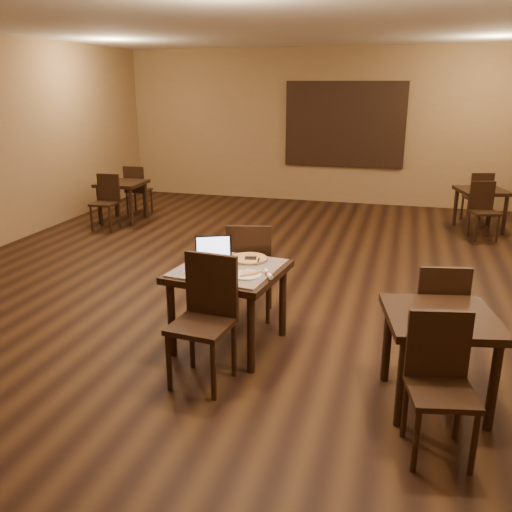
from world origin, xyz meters
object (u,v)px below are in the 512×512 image
(chair_main_near, at_px, (206,312))
(chair_main_far, at_px, (250,266))
(pizza_pan, at_px, (249,260))
(other_table_a, at_px, (481,196))
(other_table_a_chair_near, at_px, (483,207))
(other_table_c_chair_near, at_px, (439,376))
(other_table_a_chair_far, at_px, (479,194))
(other_table_c, at_px, (440,330))
(other_table_c_chair_far, at_px, (438,310))
(tiled_table, at_px, (229,278))
(laptop, at_px, (211,256))
(other_table_b, at_px, (122,189))
(other_table_b_chair_near, at_px, (107,198))
(other_table_b_chair_far, at_px, (137,187))

(chair_main_near, bearing_deg, chair_main_far, 95.37)
(pizza_pan, bearing_deg, other_table_a, 62.12)
(other_table_a_chair_near, bearing_deg, other_table_c_chair_near, -114.24)
(other_table_a_chair_far, xyz_separation_m, other_table_c, (-0.89, -6.06, 0.11))
(other_table_c_chair_near, xyz_separation_m, other_table_c_chair_far, (0.03, 1.10, 0.00))
(chair_main_far, relative_size, other_table_a, 1.14)
(tiled_table, distance_m, other_table_c, 1.86)
(chair_main_near, relative_size, other_table_a_chair_near, 1.18)
(tiled_table, distance_m, chair_main_far, 0.62)
(laptop, height_order, other_table_b, laptop)
(other_table_b_chair_near, height_order, other_table_c_chair_far, other_table_c_chair_far)
(laptop, relative_size, other_table_c_chair_near, 0.42)
(chair_main_far, bearing_deg, other_table_b_chair_near, -52.57)
(laptop, bearing_deg, other_table_a_chair_near, 33.18)
(pizza_pan, relative_size, other_table_c_chair_far, 0.37)
(other_table_b, bearing_deg, other_table_b_chair_far, 87.51)
(other_table_a_chair_far, xyz_separation_m, other_table_c_chair_near, (-0.91, -6.61, 0.03))
(tiled_table, xyz_separation_m, other_table_a, (2.66, 5.04, -0.09))
(chair_main_near, distance_m, other_table_c_chair_near, 1.82)
(pizza_pan, height_order, other_table_b, pizza_pan)
(laptop, distance_m, other_table_b_chair_near, 4.61)
(other_table_a_chair_far, height_order, other_table_c_chair_far, other_table_c_chair_far)
(chair_main_near, xyz_separation_m, other_table_b, (-3.30, 4.63, -0.01))
(chair_main_near, xyz_separation_m, pizza_pan, (0.11, 0.85, 0.18))
(other_table_c, bearing_deg, other_table_a, 69.44)
(other_table_a, xyz_separation_m, other_table_a_chair_near, (-0.02, -0.52, -0.07))
(other_table_b_chair_near, distance_m, other_table_c, 6.47)
(pizza_pan, xyz_separation_m, other_table_b_chair_near, (-3.42, 3.26, -0.26))
(other_table_a, distance_m, other_table_c_chair_far, 5.06)
(chair_main_near, distance_m, chair_main_far, 1.22)
(laptop, distance_m, other_table_c_chair_near, 2.30)
(laptop, bearing_deg, tiled_table, -51.38)
(other_table_a, distance_m, other_table_b_chair_far, 5.97)
(chair_main_near, relative_size, other_table_c_chair_far, 1.10)
(chair_main_far, relative_size, pizza_pan, 2.91)
(pizza_pan, distance_m, other_table_b_chair_far, 5.50)
(other_table_a, relative_size, other_table_b, 1.16)
(other_table_c_chair_far, bearing_deg, other_table_b_chair_far, -53.03)
(other_table_b, relative_size, other_table_c_chair_far, 0.81)
(other_table_a, relative_size, other_table_c_chair_far, 0.95)
(laptop, xyz_separation_m, pizza_pan, (0.32, 0.14, -0.06))
(laptop, height_order, other_table_c_chair_far, laptop)
(other_table_a, bearing_deg, chair_main_far, -136.19)
(other_table_c_chair_near, bearing_deg, other_table_a, 70.08)
(chair_main_near, distance_m, other_table_b_chair_near, 5.28)
(chair_main_near, relative_size, other_table_a_chair_far, 1.18)
(chair_main_near, distance_m, other_table_a_chair_far, 6.73)
(chair_main_near, bearing_deg, pizza_pan, 88.34)
(other_table_a, bearing_deg, other_table_c_chair_near, -113.69)
(chair_main_far, distance_m, other_table_b_chair_far, 5.14)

